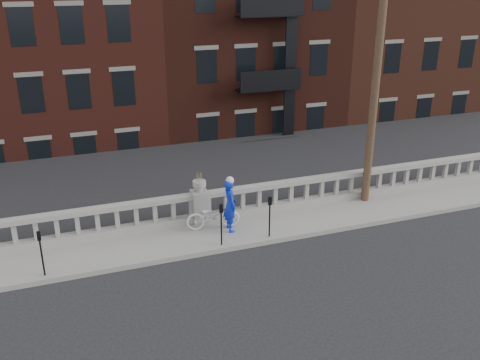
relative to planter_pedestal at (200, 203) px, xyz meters
The scene contains 11 objects.
ground 4.04m from the planter_pedestal, 90.00° to the right, with size 120.00×120.00×0.00m, color black.
sidewalk 1.21m from the planter_pedestal, 90.00° to the right, with size 32.00×2.20×0.15m, color gray.
balustrade 0.19m from the planter_pedestal, ahead, with size 28.00×0.34×1.03m.
planter_pedestal is the anchor object (origin of this frame).
lower_level 19.19m from the planter_pedestal, 88.31° to the left, with size 80.00×44.00×20.80m.
utility_pole 7.61m from the planter_pedestal, ahead, with size 1.60×0.28×10.00m.
parking_meter_a 5.34m from the planter_pedestal, 160.29° to the right, with size 0.10×0.09×1.36m.
parking_meter_b 1.82m from the planter_pedestal, 84.76° to the right, with size 0.10×0.09×1.36m.
parking_meter_c 2.53m from the planter_pedestal, 45.57° to the right, with size 0.10×0.09×1.36m.
bicycle 0.72m from the planter_pedestal, 68.03° to the right, with size 0.61×1.76×0.92m, color silver.
cyclist 1.22m from the planter_pedestal, 52.06° to the right, with size 0.64×0.42×1.76m, color #0D27C9.
Camera 1 is at (-4.28, -11.79, 8.15)m, focal length 40.00 mm.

